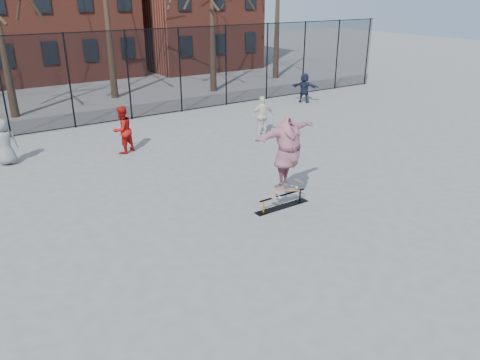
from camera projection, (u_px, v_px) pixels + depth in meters
ground at (291, 242)px, 11.14m from camera, size 100.00×100.00×0.00m
skate_rail at (282, 202)px, 12.87m from camera, size 1.73×0.26×0.38m
skateboard at (286, 192)px, 12.83m from camera, size 0.94×0.22×0.11m
skater at (287, 156)px, 12.44m from camera, size 2.49×1.22×1.95m
bystander_grey at (5, 142)px, 15.82m from camera, size 0.85×0.63×1.60m
bystander_red at (122, 130)px, 16.94m from camera, size 1.03×0.94×1.73m
bystander_white at (262, 116)px, 19.09m from camera, size 1.01×0.61×1.62m
bystander_navy at (304, 88)px, 24.71m from camera, size 1.22×1.44×1.56m
fence at (102, 77)px, 20.36m from camera, size 34.03×0.07×4.00m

